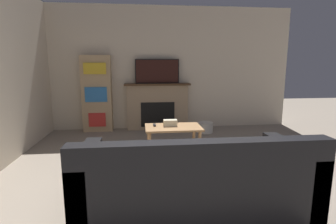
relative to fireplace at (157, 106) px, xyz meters
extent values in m
cube|color=beige|center=(0.12, 0.14, 0.83)|extent=(5.87, 0.06, 2.70)
cube|color=tan|center=(0.00, 0.00, -0.02)|extent=(1.35, 0.22, 0.99)
cube|color=black|center=(0.00, -0.11, -0.17)|extent=(0.74, 0.01, 0.55)
cube|color=#4C331E|center=(0.00, -0.02, 0.49)|extent=(1.45, 0.28, 0.04)
cube|color=black|center=(0.00, -0.02, 0.78)|extent=(0.96, 0.03, 0.53)
cube|color=#331914|center=(0.00, -0.03, 0.78)|extent=(0.92, 0.01, 0.49)
cube|color=black|center=(0.10, -3.49, -0.29)|extent=(2.12, 0.93, 0.46)
cube|color=black|center=(0.10, -3.87, 0.14)|extent=(2.12, 0.16, 0.40)
cube|color=black|center=(-0.88, -3.49, -0.18)|extent=(0.16, 0.93, 0.68)
cube|color=black|center=(1.08, -3.49, -0.18)|extent=(0.16, 0.93, 0.68)
cube|color=silver|center=(-0.38, -3.58, 0.08)|extent=(0.36, 0.14, 0.28)
cube|color=#A87A4C|center=(0.14, -1.70, -0.08)|extent=(0.90, 0.56, 0.03)
cylinder|color=#A87A4C|center=(-0.25, -1.92, -0.31)|extent=(0.05, 0.05, 0.43)
cylinder|color=#A87A4C|center=(0.53, -1.92, -0.31)|extent=(0.05, 0.05, 0.43)
cylinder|color=#A87A4C|center=(-0.25, -1.48, -0.31)|extent=(0.05, 0.05, 0.43)
cylinder|color=#A87A4C|center=(0.53, -1.48, -0.31)|extent=(0.05, 0.05, 0.43)
cube|color=beige|center=(0.10, -1.65, -0.01)|extent=(0.22, 0.12, 0.10)
cube|color=black|center=(-0.16, -1.61, -0.05)|extent=(0.04, 0.15, 0.02)
cube|color=tan|center=(-1.31, -0.02, 0.30)|extent=(0.62, 0.26, 1.64)
cube|color=red|center=(-1.31, -0.16, -0.25)|extent=(0.35, 0.03, 0.29)
cube|color=#2D70B7|center=(-1.31, -0.16, 0.30)|extent=(0.46, 0.03, 0.31)
cube|color=gold|center=(-1.31, -0.16, 0.84)|extent=(0.46, 0.03, 0.24)
cylinder|color=silver|center=(0.99, -0.42, -0.41)|extent=(0.34, 0.34, 0.22)
camera|label=1|loc=(-0.40, -5.79, 0.93)|focal=28.00mm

